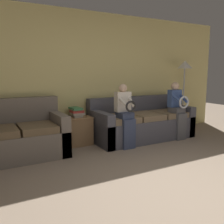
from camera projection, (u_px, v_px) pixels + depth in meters
The scene contains 9 objects.
ground_plane at pixel (205, 198), 2.75m from camera, with size 14.00×14.00×0.00m, color gray.
wall_back at pixel (93, 77), 5.07m from camera, with size 6.69×0.06×2.55m.
couch_main at pixel (141, 123), 5.20m from camera, with size 2.11×0.92×0.85m.
couch_side at pixel (17, 137), 4.05m from camera, with size 1.50×0.90×0.94m.
child_left_seated at pixel (125, 113), 4.52m from camera, with size 0.29×0.36×1.16m.
child_right_seated at pixel (177, 108), 5.12m from camera, with size 0.28×0.37×1.17m.
side_shelf at pixel (77, 130), 4.76m from camera, with size 0.52×0.47×0.53m.
book_stack at pixel (76, 112), 4.71m from camera, with size 0.23×0.31×0.18m.
floor_lamp at pixel (185, 71), 5.78m from camera, with size 0.35×0.35×1.63m.
Camera 1 is at (-2.14, -1.75, 1.38)m, focal length 40.00 mm.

